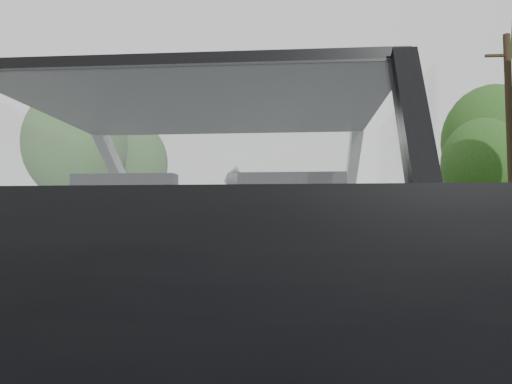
% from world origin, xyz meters
% --- Properties ---
extents(ground, '(140.00, 140.00, 0.00)m').
position_xyz_m(ground, '(0.00, 0.00, 0.00)').
color(ground, '#232329').
rests_on(ground, ground).
extents(subject_car, '(1.80, 4.00, 1.45)m').
position_xyz_m(subject_car, '(0.00, 0.00, 0.72)').
color(subject_car, black).
rests_on(subject_car, ground).
extents(dashboard, '(1.58, 0.45, 0.30)m').
position_xyz_m(dashboard, '(0.00, 0.62, 0.85)').
color(dashboard, black).
rests_on(dashboard, subject_car).
extents(driver_seat, '(0.50, 0.72, 0.42)m').
position_xyz_m(driver_seat, '(-0.40, -0.29, 0.88)').
color(driver_seat, black).
rests_on(driver_seat, subject_car).
extents(passenger_seat, '(0.50, 0.72, 0.42)m').
position_xyz_m(passenger_seat, '(0.40, -0.29, 0.88)').
color(passenger_seat, black).
rests_on(passenger_seat, subject_car).
extents(steering_wheel, '(0.36, 0.36, 0.04)m').
position_xyz_m(steering_wheel, '(-0.40, 0.33, 0.92)').
color(steering_wheel, black).
rests_on(steering_wheel, dashboard).
extents(cat, '(0.59, 0.23, 0.26)m').
position_xyz_m(cat, '(0.25, 0.66, 1.08)').
color(cat, '#92909D').
rests_on(cat, dashboard).
extents(guardrail, '(0.05, 90.00, 0.32)m').
position_xyz_m(guardrail, '(4.30, 10.00, 0.58)').
color(guardrail, '#949CAB').
rests_on(guardrail, ground).
extents(other_car, '(2.32, 4.92, 1.57)m').
position_xyz_m(other_car, '(0.60, 18.19, 0.78)').
color(other_car, '#BCBEC1').
rests_on(other_car, ground).
extents(highway_sign, '(0.39, 0.98, 2.50)m').
position_xyz_m(highway_sign, '(6.58, 24.89, 1.25)').
color(highway_sign, '#1B582A').
rests_on(highway_sign, ground).
extents(utility_pole, '(0.32, 0.32, 8.21)m').
position_xyz_m(utility_pole, '(8.48, 16.61, 4.10)').
color(utility_pole, black).
rests_on(utility_pole, ground).
extents(tree_2, '(4.03, 4.03, 5.81)m').
position_xyz_m(tree_2, '(9.21, 21.38, 2.90)').
color(tree_2, '#1D4912').
rests_on(tree_2, ground).
extents(tree_3, '(7.77, 7.77, 9.60)m').
position_xyz_m(tree_3, '(12.92, 29.72, 4.80)').
color(tree_3, '#1D4912').
rests_on(tree_3, ground).
extents(tree_5, '(5.58, 5.58, 8.04)m').
position_xyz_m(tree_5, '(-11.06, 22.20, 4.02)').
color(tree_5, '#1D4912').
rests_on(tree_5, ground).
extents(tree_6, '(6.09, 6.09, 7.22)m').
position_xyz_m(tree_6, '(-9.76, 26.61, 3.61)').
color(tree_6, '#1D4912').
rests_on(tree_6, ground).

